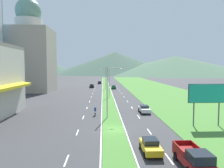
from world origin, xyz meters
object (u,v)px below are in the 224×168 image
Objects in this scene: motorcycle_rider at (95,112)px; street_lamp_mid at (108,81)px; car_0 at (150,146)px; car_3 at (92,86)px; pickup_truck_0 at (194,158)px; billboard_roadside at (207,95)px; car_1 at (114,87)px; street_lamp_near at (109,89)px; car_2 at (144,109)px; street_lamp_far at (106,76)px; car_4 at (100,83)px.

street_lamp_mid is at bearing -6.77° from motorcycle_rider.
car_3 reaches higher than car_0.
motorcycle_rider is (-9.59, 22.78, -0.24)m from pickup_truck_0.
car_1 is at bearing 100.38° from billboard_roadside.
car_1 is 1.00× the size of car_3.
street_lamp_near is 56.05m from car_1.
street_lamp_near is 9.73m from car_2.
street_lamp_far is 54.05m from motorcycle_rider.
motorcycle_rider is at bearing -93.20° from street_lamp_far.
car_1 is at bearing 83.70° from street_lamp_mid.
motorcycle_rider is at bearing -157.16° from pickup_truck_0.
street_lamp_near is at bearing -178.04° from car_4.
street_lamp_near is at bearing -174.31° from car_3.
car_2 is (3.72, -51.22, -0.01)m from car_1.
car_3 reaches higher than car_1.
car_3 is at bearing -172.62° from car_0.
street_lamp_near is 1.04× the size of street_lamp_mid.
car_2 is (6.79, -23.41, -4.34)m from street_lamp_mid.
billboard_roadside is (14.44, -34.28, -0.19)m from street_lamp_mid.
car_3 is at bearing -170.89° from pickup_truck_0.
street_lamp_far reaches higher than street_lamp_near.
street_lamp_far is at bearing -3.20° from motorcycle_rider.
street_lamp_near reaches higher than street_lamp_mid.
street_lamp_mid is 37.20m from billboard_roadside.
car_4 is (-2.92, 85.09, -4.49)m from street_lamp_near.
car_0 is (3.53, -72.59, -4.64)m from street_lamp_far.
street_lamp_near is 1.96× the size of car_2.
car_0 is at bearing 0.32° from car_1.
billboard_roadside reaches higher than car_3.
car_1 is 0.86× the size of pickup_truck_0.
billboard_roadside reaches higher than car_1.
street_lamp_mid is (0.54, 27.94, -0.17)m from street_lamp_near.
street_lamp_near is 85.26m from car_4.
pickup_truck_0 is at bearing -174.61° from car_4.
billboard_roadside is 1.43× the size of car_3.
car_1 is 1.13× the size of car_4.
car_2 is at bearing 31.72° from street_lamp_near.
street_lamp_mid is 0.95× the size of street_lamp_far.
street_lamp_mid is at bearing 88.90° from street_lamp_near.
car_1 is 53.99m from motorcycle_rider.
car_1 is (-0.40, 72.47, 0.00)m from car_0.
street_lamp_far is 2.21× the size of car_0.
car_4 is (-6.93, 101.82, 0.02)m from car_0.
car_2 is at bearing -73.83° from street_lamp_mid.
pickup_truck_0 is (13.20, -82.28, 0.17)m from car_3.
street_lamp_far is 52.00m from car_2.
billboard_roadside reaches higher than car_4.
car_4 is (3.22, 23.49, -0.04)m from car_3.
street_lamp_mid is 1.89× the size of car_2.
car_4 is 82.99m from motorcycle_rider.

